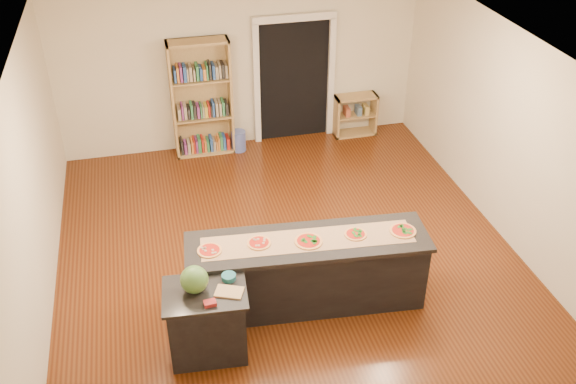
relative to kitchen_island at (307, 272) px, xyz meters
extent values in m
cube|color=beige|center=(-0.01, 0.74, 0.93)|extent=(6.00, 7.00, 2.80)
cube|color=#54280E|center=(-0.01, 0.74, -0.46)|extent=(6.00, 7.00, 0.01)
cube|color=white|center=(-0.01, 0.74, 2.33)|extent=(6.00, 7.00, 0.01)
cube|color=black|center=(0.89, 4.22, 0.58)|extent=(1.20, 0.02, 2.10)
cube|color=silver|center=(0.24, 4.18, 0.58)|extent=(0.10, 0.08, 2.10)
cube|color=silver|center=(1.54, 4.18, 0.58)|extent=(0.10, 0.08, 2.10)
cube|color=silver|center=(0.89, 4.18, 1.68)|extent=(1.40, 0.08, 0.12)
cube|color=black|center=(0.00, 0.00, -0.03)|extent=(2.74, 0.68, 0.88)
cube|color=black|center=(0.00, 0.00, 0.44)|extent=(2.81, 0.76, 0.05)
cube|color=black|center=(-1.26, -0.52, -0.05)|extent=(0.81, 0.57, 0.83)
cube|color=black|center=(-1.26, -0.52, 0.39)|extent=(0.88, 0.64, 0.04)
cube|color=tan|center=(-0.71, 4.01, 0.51)|extent=(0.98, 0.35, 1.96)
cube|color=tan|center=(1.97, 4.03, -0.10)|extent=(0.74, 0.32, 0.74)
cylinder|color=#4E5FAE|center=(-0.14, 3.93, -0.29)|extent=(0.25, 0.25, 0.36)
cube|color=#A37954|center=(0.00, 0.01, 0.46)|extent=(2.47, 0.66, 0.00)
sphere|color=#144214|center=(-1.35, -0.48, 0.55)|extent=(0.30, 0.30, 0.30)
cube|color=tan|center=(-1.01, -0.60, 0.41)|extent=(0.34, 0.29, 0.02)
cube|color=maroon|center=(-1.23, -0.73, 0.43)|extent=(0.13, 0.10, 0.04)
cylinder|color=#195966|center=(-0.98, -0.38, 0.43)|extent=(0.16, 0.16, 0.06)
cylinder|color=tan|center=(-1.12, 0.07, 0.47)|extent=(0.28, 0.28, 0.02)
cylinder|color=#A5190C|center=(-1.12, 0.07, 0.48)|extent=(0.23, 0.23, 0.00)
cylinder|color=tan|center=(-0.56, 0.07, 0.47)|extent=(0.28, 0.28, 0.02)
cylinder|color=#A5190C|center=(-0.56, 0.07, 0.48)|extent=(0.23, 0.23, 0.00)
cylinder|color=tan|center=(0.00, -0.03, 0.47)|extent=(0.31, 0.31, 0.02)
cylinder|color=#A5190C|center=(0.00, -0.03, 0.48)|extent=(0.26, 0.26, 0.00)
cylinder|color=tan|center=(0.56, -0.03, 0.47)|extent=(0.27, 0.27, 0.02)
cylinder|color=#A5190C|center=(0.56, -0.03, 0.48)|extent=(0.22, 0.22, 0.00)
cylinder|color=tan|center=(1.12, -0.10, 0.47)|extent=(0.31, 0.31, 0.02)
cylinder|color=#A5190C|center=(1.12, -0.10, 0.48)|extent=(0.26, 0.26, 0.00)
camera|label=1|loc=(-1.61, -5.63, 4.91)|focal=40.00mm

